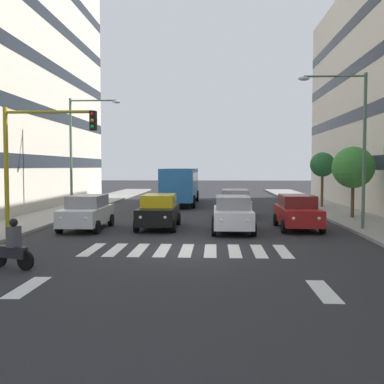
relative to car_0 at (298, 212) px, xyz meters
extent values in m
plane|color=#262628|center=(5.22, 6.17, -0.89)|extent=(180.00, 180.00, 0.00)
cube|color=silver|center=(1.62, 6.17, -0.88)|extent=(0.45, 2.80, 0.01)
cube|color=silver|center=(2.52, 6.17, -0.88)|extent=(0.45, 2.80, 0.01)
cube|color=silver|center=(3.42, 6.17, -0.88)|extent=(0.45, 2.80, 0.01)
cube|color=silver|center=(4.32, 6.17, -0.88)|extent=(0.45, 2.80, 0.01)
cube|color=silver|center=(5.22, 6.17, -0.88)|extent=(0.45, 2.80, 0.01)
cube|color=silver|center=(6.12, 6.17, -0.88)|extent=(0.45, 2.80, 0.01)
cube|color=silver|center=(7.02, 6.17, -0.88)|extent=(0.45, 2.80, 0.01)
cube|color=silver|center=(7.92, 6.17, -0.88)|extent=(0.45, 2.80, 0.01)
cube|color=silver|center=(8.82, 6.17, -0.88)|extent=(0.45, 2.80, 0.01)
cube|color=silver|center=(1.40, 11.67, -0.88)|extent=(0.50, 2.20, 0.01)
cube|color=silver|center=(9.04, 11.67, -0.88)|extent=(0.50, 2.20, 0.01)
cube|color=maroon|center=(0.00, 0.05, -0.17)|extent=(1.80, 4.40, 0.80)
cube|color=maroon|center=(0.00, -0.15, 0.53)|extent=(1.58, 2.46, 0.60)
cylinder|color=black|center=(-0.90, 1.50, -0.57)|extent=(0.22, 0.64, 0.64)
cylinder|color=black|center=(0.90, 1.50, -0.57)|extent=(0.22, 0.64, 0.64)
cylinder|color=black|center=(-0.90, -1.40, -0.57)|extent=(0.22, 0.64, 0.64)
cylinder|color=black|center=(0.90, -1.40, -0.57)|extent=(0.22, 0.64, 0.64)
sphere|color=white|center=(-0.58, 2.20, -0.09)|extent=(0.18, 0.18, 0.18)
sphere|color=white|center=(0.58, 2.20, -0.09)|extent=(0.18, 0.18, 0.18)
cube|color=silver|center=(3.30, 1.08, -0.17)|extent=(1.80, 4.40, 0.80)
cube|color=gray|center=(3.30, 0.88, 0.53)|extent=(1.58, 2.46, 0.60)
cylinder|color=black|center=(2.40, 2.53, -0.57)|extent=(0.22, 0.64, 0.64)
cylinder|color=black|center=(4.20, 2.53, -0.57)|extent=(0.22, 0.64, 0.64)
cylinder|color=black|center=(2.40, -0.38, -0.57)|extent=(0.22, 0.64, 0.64)
cylinder|color=black|center=(4.20, -0.38, -0.57)|extent=(0.22, 0.64, 0.64)
sphere|color=white|center=(2.72, 3.23, -0.09)|extent=(0.18, 0.18, 0.18)
sphere|color=white|center=(3.87, 3.23, -0.09)|extent=(0.18, 0.18, 0.18)
cube|color=black|center=(7.04, 0.00, -0.17)|extent=(1.80, 4.40, 0.80)
cube|color=yellow|center=(7.04, -0.20, 0.53)|extent=(1.58, 2.46, 0.60)
cylinder|color=black|center=(6.14, 1.45, -0.57)|extent=(0.22, 0.64, 0.64)
cylinder|color=black|center=(7.94, 1.45, -0.57)|extent=(0.22, 0.64, 0.64)
cylinder|color=black|center=(6.14, -1.45, -0.57)|extent=(0.22, 0.64, 0.64)
cylinder|color=black|center=(7.94, -1.45, -0.57)|extent=(0.22, 0.64, 0.64)
sphere|color=white|center=(6.46, 2.15, -0.09)|extent=(0.18, 0.18, 0.18)
sphere|color=white|center=(7.61, 2.15, -0.09)|extent=(0.18, 0.18, 0.18)
cube|color=silver|center=(10.58, 0.68, -0.17)|extent=(1.80, 4.40, 0.80)
cube|color=gray|center=(10.58, 0.48, 0.53)|extent=(1.58, 2.46, 0.60)
cylinder|color=black|center=(9.68, 2.13, -0.57)|extent=(0.22, 0.64, 0.64)
cylinder|color=black|center=(11.48, 2.13, -0.57)|extent=(0.22, 0.64, 0.64)
cylinder|color=black|center=(9.68, -0.77, -0.57)|extent=(0.22, 0.64, 0.64)
cylinder|color=black|center=(11.48, -0.77, -0.57)|extent=(0.22, 0.64, 0.64)
sphere|color=white|center=(10.00, 2.83, -0.09)|extent=(0.18, 0.18, 0.18)
sphere|color=white|center=(11.15, 2.83, -0.09)|extent=(0.18, 0.18, 0.18)
cube|color=silver|center=(2.91, -5.51, -0.17)|extent=(1.80, 4.40, 0.80)
cube|color=gray|center=(2.91, -5.71, 0.53)|extent=(1.58, 2.46, 0.60)
cylinder|color=black|center=(2.01, -4.06, -0.57)|extent=(0.22, 0.64, 0.64)
cylinder|color=black|center=(3.81, -4.06, -0.57)|extent=(0.22, 0.64, 0.64)
cylinder|color=black|center=(2.01, -6.96, -0.57)|extent=(0.22, 0.64, 0.64)
cylinder|color=black|center=(3.81, -6.96, -0.57)|extent=(0.22, 0.64, 0.64)
sphere|color=white|center=(2.33, -3.36, -0.09)|extent=(0.18, 0.18, 0.18)
sphere|color=white|center=(3.48, -3.36, -0.09)|extent=(0.18, 0.18, 0.18)
cube|color=#286BAD|center=(7.04, -15.12, 0.86)|extent=(2.50, 10.50, 2.50)
cube|color=black|center=(7.04, -15.12, 1.41)|extent=(2.52, 9.87, 0.80)
cylinder|color=black|center=(5.79, -11.44, -0.39)|extent=(0.28, 1.00, 1.00)
cylinder|color=black|center=(8.29, -11.44, -0.39)|extent=(0.28, 1.00, 1.00)
cylinder|color=black|center=(5.79, -18.27, -0.39)|extent=(0.28, 1.00, 1.00)
cylinder|color=black|center=(8.29, -18.27, -0.39)|extent=(0.28, 1.00, 1.00)
cylinder|color=black|center=(9.89, 9.76, -0.59)|extent=(0.60, 0.31, 0.60)
cube|color=#232328|center=(10.40, 9.56, -0.37)|extent=(1.11, 0.63, 0.36)
cube|color=#4C4C51|center=(10.31, 9.60, 0.11)|extent=(0.39, 0.44, 0.64)
sphere|color=black|center=(10.31, 9.60, 0.55)|extent=(0.26, 0.26, 0.26)
cylinder|color=#AD991E|center=(12.46, 5.37, 1.86)|extent=(0.18, 0.18, 5.50)
cylinder|color=#AD991E|center=(10.69, 5.37, 4.41)|extent=(3.53, 0.12, 0.12)
cube|color=black|center=(8.93, 5.37, 4.06)|extent=(0.24, 0.28, 0.76)
sphere|color=red|center=(8.93, 5.52, 4.30)|extent=(0.14, 0.14, 0.14)
sphere|color=orange|center=(8.93, 5.52, 4.06)|extent=(0.14, 0.14, 0.14)
sphere|color=green|center=(8.93, 5.52, 3.82)|extent=(0.14, 0.14, 0.14)
cylinder|color=#4C6B56|center=(-3.02, 0.69, 3.01)|extent=(0.16, 0.16, 7.48)
cylinder|color=#4C6B56|center=(-1.56, 0.69, 6.60)|extent=(2.92, 0.10, 0.10)
ellipsoid|color=#B7BCC1|center=(-0.10, 0.69, 6.50)|extent=(0.56, 0.28, 0.20)
cylinder|color=#4C6B56|center=(13.46, -6.03, 2.96)|extent=(0.16, 0.16, 7.38)
cylinder|color=#4C6B56|center=(11.96, -6.03, 6.50)|extent=(3.00, 0.10, 0.10)
ellipsoid|color=#B7BCC1|center=(10.45, -6.03, 6.40)|extent=(0.56, 0.28, 0.20)
cylinder|color=#513823|center=(-3.99, -4.33, 0.38)|extent=(0.20, 0.20, 2.23)
sphere|color=#387F33|center=(-3.99, -4.33, 2.23)|extent=(2.46, 2.46, 2.46)
cylinder|color=#513823|center=(-3.88, -11.66, 0.57)|extent=(0.20, 0.20, 2.62)
sphere|color=#235B2D|center=(-3.88, -11.66, 2.44)|extent=(1.83, 1.83, 1.83)
camera|label=1|loc=(4.14, 23.31, 2.25)|focal=43.10mm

